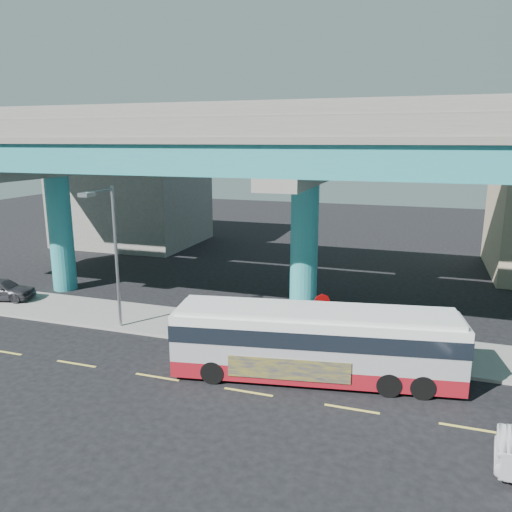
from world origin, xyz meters
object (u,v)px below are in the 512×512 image
(transit_bus, at_px, (315,341))
(stop_sign, at_px, (322,310))
(parked_car, at_px, (1,289))
(street_lamp, at_px, (109,238))

(transit_bus, relative_size, stop_sign, 4.36)
(transit_bus, xyz_separation_m, parked_car, (-20.02, 3.83, -0.82))
(parked_car, relative_size, stop_sign, 1.52)
(transit_bus, height_order, street_lamp, street_lamp)
(parked_car, bearing_deg, street_lamp, -115.66)
(street_lamp, relative_size, stop_sign, 2.68)
(parked_car, height_order, stop_sign, stop_sign)
(stop_sign, bearing_deg, street_lamp, 170.95)
(parked_car, xyz_separation_m, street_lamp, (9.29, -2.08, 4.09))
(transit_bus, bearing_deg, stop_sign, 85.98)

